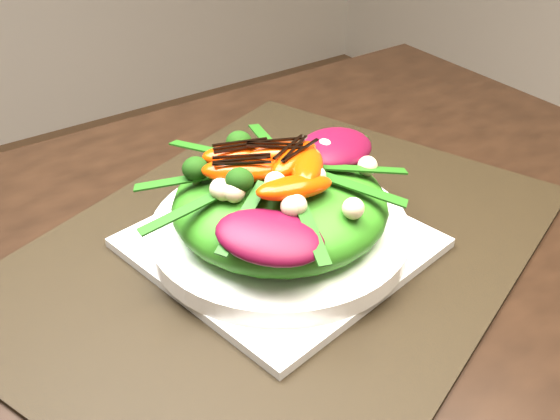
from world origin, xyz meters
TOP-DOWN VIEW (x-y plane):
  - placemat at (0.31, 0.10)m, footprint 0.63×0.56m
  - plate_base at (0.31, 0.10)m, footprint 0.27×0.27m
  - salad_bowl at (0.31, 0.10)m, footprint 0.30×0.30m
  - lettuce_mound at (0.31, 0.10)m, footprint 0.25×0.25m
  - radicchio_leaf at (0.38, 0.11)m, footprint 0.10×0.07m
  - orange_segment at (0.30, 0.14)m, footprint 0.07×0.03m
  - broccoli_floret at (0.25, 0.14)m, footprint 0.04×0.04m
  - macadamia_nut at (0.32, 0.06)m, footprint 0.02×0.02m
  - balsamic_drizzle at (0.30, 0.14)m, footprint 0.04×0.00m

SIDE VIEW (x-z plane):
  - placemat at x=0.31m, z-range 0.75..0.75m
  - plate_base at x=0.31m, z-range 0.75..0.76m
  - salad_bowl at x=0.31m, z-range 0.76..0.78m
  - lettuce_mound at x=0.31m, z-range 0.77..0.84m
  - radicchio_leaf at x=0.38m, z-range 0.83..0.84m
  - macadamia_nut at x=0.32m, z-range 0.83..0.85m
  - broccoli_floret at x=0.25m, z-range 0.82..0.86m
  - orange_segment at x=0.30m, z-range 0.83..0.85m
  - balsamic_drizzle at x=0.30m, z-range 0.85..0.85m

